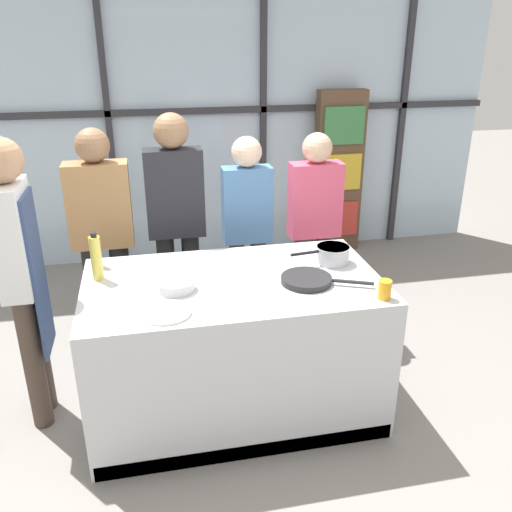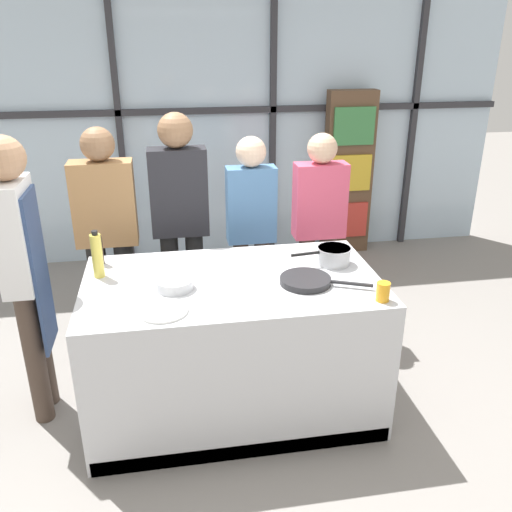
# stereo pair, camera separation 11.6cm
# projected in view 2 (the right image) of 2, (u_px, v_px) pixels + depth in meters

# --- Properties ---
(ground_plane) EXTENTS (18.00, 18.00, 0.00)m
(ground_plane) POSITION_uv_depth(u_px,v_px,m) (234.00, 403.00, 3.59)
(ground_plane) COLOR gray
(back_window_wall) EXTENTS (6.40, 0.10, 2.80)m
(back_window_wall) POSITION_uv_depth(u_px,v_px,m) (197.00, 124.00, 5.47)
(back_window_wall) COLOR silver
(back_window_wall) RESTS_ON ground_plane
(bookshelf) EXTENTS (0.51, 0.19, 1.73)m
(bookshelf) POSITION_uv_depth(u_px,v_px,m) (348.00, 174.00, 5.75)
(bookshelf) COLOR brown
(bookshelf) RESTS_ON ground_plane
(demo_island) EXTENTS (1.77, 1.02, 0.91)m
(demo_island) POSITION_uv_depth(u_px,v_px,m) (233.00, 345.00, 3.42)
(demo_island) COLOR silver
(demo_island) RESTS_ON ground_plane
(chef) EXTENTS (0.25, 0.38, 1.78)m
(chef) POSITION_uv_depth(u_px,v_px,m) (22.00, 262.00, 3.14)
(chef) COLOR #47382D
(chef) RESTS_ON ground_plane
(spectator_far_left) EXTENTS (0.44, 0.24, 1.69)m
(spectator_far_left) POSITION_uv_depth(u_px,v_px,m) (107.00, 228.00, 3.93)
(spectator_far_left) COLOR black
(spectator_far_left) RESTS_ON ground_plane
(spectator_center_left) EXTENTS (0.41, 0.25, 1.77)m
(spectator_center_left) POSITION_uv_depth(u_px,v_px,m) (180.00, 215.00, 3.98)
(spectator_center_left) COLOR black
(spectator_center_left) RESTS_ON ground_plane
(spectator_center_right) EXTENTS (0.37, 0.22, 1.59)m
(spectator_center_right) POSITION_uv_depth(u_px,v_px,m) (251.00, 224.00, 4.10)
(spectator_center_right) COLOR #47382D
(spectator_center_right) RESTS_ON ground_plane
(spectator_far_right) EXTENTS (0.40, 0.22, 1.60)m
(spectator_far_right) POSITION_uv_depth(u_px,v_px,m) (319.00, 222.00, 4.19)
(spectator_far_right) COLOR #47382D
(spectator_far_right) RESTS_ON ground_plane
(frying_pan) EXTENTS (0.52, 0.32, 0.04)m
(frying_pan) POSITION_uv_depth(u_px,v_px,m) (307.00, 280.00, 3.18)
(frying_pan) COLOR #232326
(frying_pan) RESTS_ON demo_island
(saucepan) EXTENTS (0.40, 0.22, 0.11)m
(saucepan) POSITION_uv_depth(u_px,v_px,m) (333.00, 255.00, 3.43)
(saucepan) COLOR silver
(saucepan) RESTS_ON demo_island
(white_plate) EXTENTS (0.27, 0.27, 0.01)m
(white_plate) POSITION_uv_depth(u_px,v_px,m) (163.00, 311.00, 2.87)
(white_plate) COLOR white
(white_plate) RESTS_ON demo_island
(mixing_bowl) EXTENTS (0.22, 0.22, 0.06)m
(mixing_bowl) POSITION_uv_depth(u_px,v_px,m) (174.00, 284.00, 3.11)
(mixing_bowl) COLOR silver
(mixing_bowl) RESTS_ON demo_island
(oil_bottle) EXTENTS (0.07, 0.07, 0.29)m
(oil_bottle) POSITION_uv_depth(u_px,v_px,m) (97.00, 255.00, 3.23)
(oil_bottle) COLOR #E0CC4C
(oil_bottle) RESTS_ON demo_island
(pepper_grinder) EXTENTS (0.05, 0.05, 0.21)m
(pepper_grinder) POSITION_uv_depth(u_px,v_px,m) (100.00, 250.00, 3.43)
(pepper_grinder) COLOR #332319
(pepper_grinder) RESTS_ON demo_island
(juice_glass_near) EXTENTS (0.08, 0.08, 0.11)m
(juice_glass_near) POSITION_uv_depth(u_px,v_px,m) (383.00, 292.00, 2.97)
(juice_glass_near) COLOR orange
(juice_glass_near) RESTS_ON demo_island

